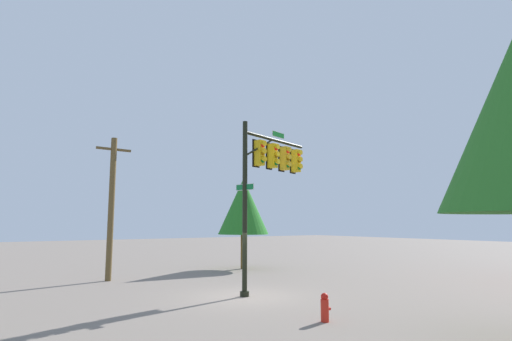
# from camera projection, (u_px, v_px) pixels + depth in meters

# --- Properties ---
(ground_plane) EXTENTS (120.00, 120.00, 0.00)m
(ground_plane) POSITION_uv_depth(u_px,v_px,m) (245.00, 297.00, 16.15)
(ground_plane) COLOR gray
(signal_pole_assembly) EXTENTS (4.37, 1.86, 7.10)m
(signal_pole_assembly) POSITION_uv_depth(u_px,v_px,m) (271.00, 169.00, 18.19)
(signal_pole_assembly) COLOR black
(signal_pole_assembly) RESTS_ON ground_plane
(utility_pole) EXTENTS (1.80, 0.30, 7.32)m
(utility_pole) POSITION_uv_depth(u_px,v_px,m) (111.00, 206.00, 21.00)
(utility_pole) COLOR brown
(utility_pole) RESTS_ON ground_plane
(fire_hydrant) EXTENTS (0.33, 0.24, 0.83)m
(fire_hydrant) POSITION_uv_depth(u_px,v_px,m) (325.00, 307.00, 12.06)
(fire_hydrant) COLOR red
(fire_hydrant) RESTS_ON ground_plane
(tree_far) EXTENTS (3.25, 3.25, 5.79)m
(tree_far) POSITION_uv_depth(u_px,v_px,m) (243.00, 206.00, 26.46)
(tree_far) COLOR brown
(tree_far) RESTS_ON ground_plane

